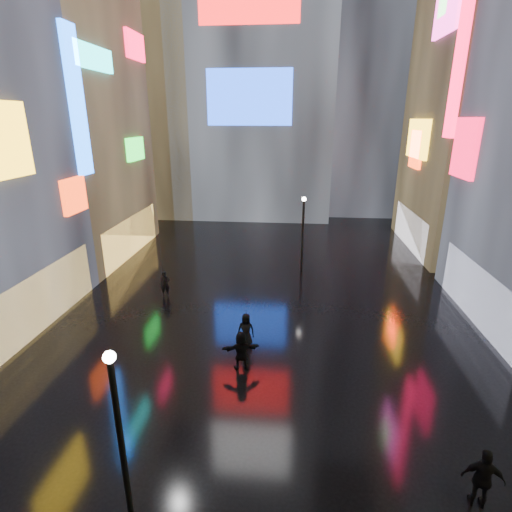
# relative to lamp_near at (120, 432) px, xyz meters

# --- Properties ---
(ground) EXTENTS (140.00, 140.00, 0.00)m
(ground) POSITION_rel_lamp_near_xyz_m (2.62, 15.42, -2.94)
(ground) COLOR black
(ground) RESTS_ON ground
(building_left_far) EXTENTS (10.28, 12.00, 22.00)m
(building_left_far) POSITION_rel_lamp_near_xyz_m (-13.36, 21.42, 8.04)
(building_left_far) COLOR black
(building_left_far) RESTS_ON ground
(building_right_far) EXTENTS (10.28, 12.00, 28.00)m
(building_right_far) POSITION_rel_lamp_near_xyz_m (18.60, 25.42, 11.03)
(building_right_far) COLOR black
(building_right_far) RESTS_ON ground
(tower_main) EXTENTS (16.00, 14.20, 42.00)m
(tower_main) POSITION_rel_lamp_near_xyz_m (-0.38, 39.39, 18.06)
(tower_main) COLOR black
(tower_main) RESTS_ON ground
(tower_flank_right) EXTENTS (12.00, 12.00, 34.00)m
(tower_flank_right) POSITION_rel_lamp_near_xyz_m (11.62, 41.42, 14.06)
(tower_flank_right) COLOR black
(tower_flank_right) RESTS_ON ground
(tower_flank_left) EXTENTS (10.00, 10.00, 26.00)m
(tower_flank_left) POSITION_rel_lamp_near_xyz_m (-11.38, 37.42, 10.06)
(tower_flank_left) COLOR black
(tower_flank_left) RESTS_ON ground
(lamp_near) EXTENTS (0.30, 0.30, 5.20)m
(lamp_near) POSITION_rel_lamp_near_xyz_m (0.00, 0.00, 0.00)
(lamp_near) COLOR black
(lamp_near) RESTS_ON ground
(lamp_far) EXTENTS (0.30, 0.30, 5.20)m
(lamp_far) POSITION_rel_lamp_near_xyz_m (4.73, 19.15, 0.00)
(lamp_far) COLOR black
(lamp_far) RESTS_ON ground
(pedestrian_3) EXTENTS (1.16, 0.66, 1.86)m
(pedestrian_3) POSITION_rel_lamp_near_xyz_m (9.38, 1.35, -2.01)
(pedestrian_3) COLOR black
(pedestrian_3) RESTS_ON ground
(pedestrian_4) EXTENTS (0.83, 0.58, 1.62)m
(pedestrian_4) POSITION_rel_lamp_near_xyz_m (2.01, 8.93, -2.13)
(pedestrian_4) COLOR black
(pedestrian_4) RESTS_ON ground
(pedestrian_5) EXTENTS (1.68, 0.91, 1.73)m
(pedestrian_5) POSITION_rel_lamp_near_xyz_m (2.03, 7.08, -2.08)
(pedestrian_5) COLOR black
(pedestrian_5) RESTS_ON ground
(pedestrian_6) EXTENTS (0.62, 0.46, 1.55)m
(pedestrian_6) POSITION_rel_lamp_near_xyz_m (-3.46, 13.93, -2.17)
(pedestrian_6) COLOR black
(pedestrian_6) RESTS_ON ground
(umbrella_2) EXTENTS (1.26, 1.26, 0.81)m
(umbrella_2) POSITION_rel_lamp_near_xyz_m (2.01, 8.93, -0.92)
(umbrella_2) COLOR black
(umbrella_2) RESTS_ON pedestrian_4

